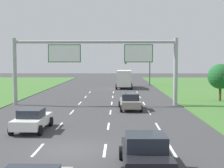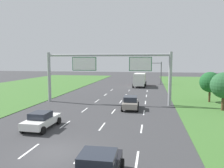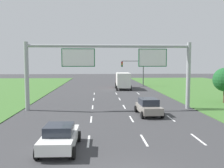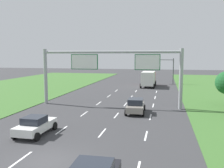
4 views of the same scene
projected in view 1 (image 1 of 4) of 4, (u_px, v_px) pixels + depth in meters
The scene contains 11 objects.
ground_plane at pixel (71, 150), 16.21m from camera, with size 200.00×200.00×0.00m, color #38383A.
lane_dashes_inner_left at pixel (59, 126), 22.23m from camera, with size 0.14×50.40×0.01m.
lane_dashes_inner_right at pixel (108, 126), 22.16m from camera, with size 0.14×50.40×0.01m.
lane_dashes_slip at pixel (158, 126), 22.09m from camera, with size 0.14×50.40×0.01m.
car_near_red at pixel (130, 101), 29.59m from camera, with size 2.16×4.09×1.56m.
car_lead_silver at pixel (146, 153), 13.16m from camera, with size 2.24×4.02×1.58m.
car_far_ahead at pixel (32, 120), 20.76m from camera, with size 2.12×4.02×1.46m.
box_truck at pixel (124, 78), 52.89m from camera, with size 2.83×7.41×3.03m.
sign_gantry at pixel (96, 58), 32.34m from camera, with size 17.24×0.44×7.00m.
traffic_light_mast at pixel (139, 65), 58.24m from camera, with size 4.76×0.49×5.60m.
roadside_tree_far at pixel (220, 76), 35.43m from camera, with size 2.86×2.86×4.30m.
Camera 1 is at (2.43, -15.87, 4.64)m, focal length 50.00 mm.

